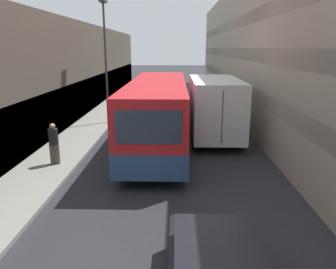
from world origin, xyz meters
TOP-DOWN VIEW (x-y plane):
  - ground_plane at (0.00, 15.00)m, footprint 150.00×150.00m
  - sidewalk_left at (-4.88, 15.00)m, footprint 2.32×60.00m
  - building_left_shopfront at (-7.14, 15.00)m, footprint 2.40×60.00m
  - building_right_apartment at (5.46, 15.00)m, footprint 2.40×60.00m
  - bus at (-0.63, 13.88)m, footprint 2.60×11.47m
  - box_truck at (2.22, 15.76)m, footprint 2.39×8.09m
  - panel_van at (-1.81, 24.59)m, footprint 1.87×4.56m
  - pedestrian at (-4.59, 10.55)m, footprint 0.39×0.37m
  - street_lamp at (-3.97, 18.17)m, footprint 0.36×0.80m

SIDE VIEW (x-z plane):
  - ground_plane at x=0.00m, z-range 0.00..0.00m
  - sidewalk_left at x=-4.88m, z-range 0.00..0.14m
  - pedestrian at x=-4.59m, z-range 0.20..1.86m
  - panel_van at x=-1.81m, z-range 0.11..2.07m
  - bus at x=-0.63m, z-range 0.09..3.21m
  - box_truck at x=2.22m, z-range 0.10..3.22m
  - building_left_shopfront at x=-7.14m, z-range -0.29..6.06m
  - building_right_apartment at x=5.46m, z-range -0.03..9.05m
  - street_lamp at x=-3.97m, z-range 1.49..8.74m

